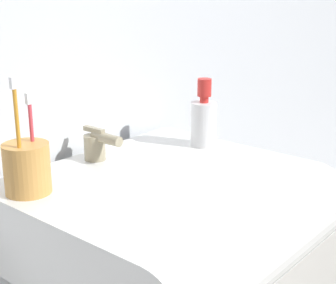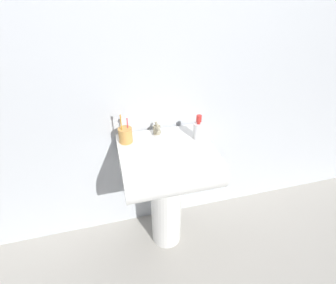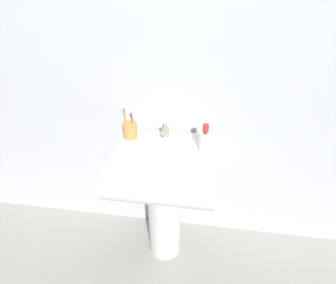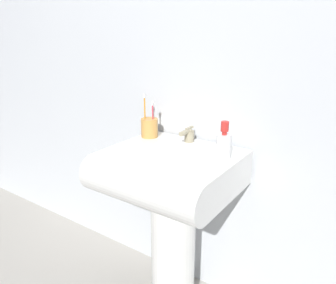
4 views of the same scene
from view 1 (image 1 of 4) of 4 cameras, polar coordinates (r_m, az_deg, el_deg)
The scene contains 4 objects.
sink_basin at distance 1.02m, azimuth 1.29°, elevation -8.49°, with size 0.56×0.51×0.16m.
faucet at distance 1.10m, azimuth -7.83°, elevation -0.29°, with size 0.05×0.10×0.07m.
toothbrush_cup at distance 0.95m, azimuth -15.36°, elevation -2.73°, with size 0.08×0.08×0.21m.
soap_bottle at distance 1.19m, azimuth 3.98°, elevation 2.42°, with size 0.06×0.06×0.16m.
Camera 1 is at (-0.72, -0.63, 1.19)m, focal length 55.00 mm.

